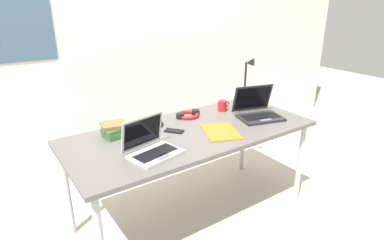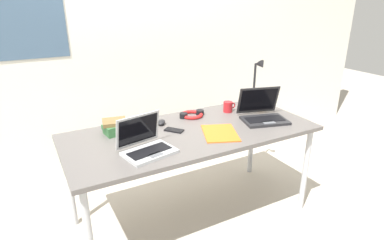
{
  "view_description": "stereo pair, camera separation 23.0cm",
  "coord_description": "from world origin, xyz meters",
  "px_view_note": "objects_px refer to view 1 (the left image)",
  "views": [
    {
      "loc": [
        -1.22,
        -1.77,
        1.64
      ],
      "look_at": [
        0.0,
        0.0,
        0.82
      ],
      "focal_mm": 30.23,
      "sensor_mm": 36.0,
      "label": 1
    },
    {
      "loc": [
        -1.02,
        -1.89,
        1.64
      ],
      "look_at": [
        0.0,
        0.0,
        0.82
      ],
      "focal_mm": 30.23,
      "sensor_mm": 36.0,
      "label": 2
    }
  ],
  "objects_px": {
    "pill_bottle": "(255,104)",
    "paper_folder_back_right": "(220,132)",
    "cell_phone": "(174,131)",
    "book_stack": "(116,130)",
    "desk_lamp": "(248,81)",
    "headphones": "(188,115)",
    "laptop_front_left": "(152,147)",
    "computer_mouse": "(160,123)",
    "coffee_mug": "(222,106)",
    "laptop_near_lamp": "(258,111)"
  },
  "relations": [
    {
      "from": "laptop_near_lamp",
      "to": "laptop_front_left",
      "type": "distance_m",
      "value": 1.01
    },
    {
      "from": "cell_phone",
      "to": "laptop_near_lamp",
      "type": "bearing_deg",
      "value": -48.16
    },
    {
      "from": "laptop_front_left",
      "to": "paper_folder_back_right",
      "type": "distance_m",
      "value": 0.56
    },
    {
      "from": "book_stack",
      "to": "coffee_mug",
      "type": "distance_m",
      "value": 0.94
    },
    {
      "from": "desk_lamp",
      "to": "cell_phone",
      "type": "bearing_deg",
      "value": -166.38
    },
    {
      "from": "desk_lamp",
      "to": "coffee_mug",
      "type": "relative_size",
      "value": 3.54
    },
    {
      "from": "laptop_front_left",
      "to": "coffee_mug",
      "type": "bearing_deg",
      "value": 23.41
    },
    {
      "from": "paper_folder_back_right",
      "to": "computer_mouse",
      "type": "bearing_deg",
      "value": 129.44
    },
    {
      "from": "cell_phone",
      "to": "pill_bottle",
      "type": "xyz_separation_m",
      "value": [
        0.85,
        0.04,
        0.04
      ]
    },
    {
      "from": "computer_mouse",
      "to": "pill_bottle",
      "type": "height_order",
      "value": "pill_bottle"
    },
    {
      "from": "computer_mouse",
      "to": "paper_folder_back_right",
      "type": "bearing_deg",
      "value": -17.51
    },
    {
      "from": "cell_phone",
      "to": "pill_bottle",
      "type": "height_order",
      "value": "pill_bottle"
    },
    {
      "from": "laptop_near_lamp",
      "to": "computer_mouse",
      "type": "distance_m",
      "value": 0.79
    },
    {
      "from": "computer_mouse",
      "to": "headphones",
      "type": "relative_size",
      "value": 0.45
    },
    {
      "from": "laptop_front_left",
      "to": "paper_folder_back_right",
      "type": "bearing_deg",
      "value": 2.38
    },
    {
      "from": "paper_folder_back_right",
      "to": "headphones",
      "type": "bearing_deg",
      "value": 91.25
    },
    {
      "from": "laptop_near_lamp",
      "to": "book_stack",
      "type": "distance_m",
      "value": 1.11
    },
    {
      "from": "cell_phone",
      "to": "book_stack",
      "type": "relative_size",
      "value": 0.64
    },
    {
      "from": "laptop_near_lamp",
      "to": "coffee_mug",
      "type": "height_order",
      "value": "laptop_near_lamp"
    },
    {
      "from": "coffee_mug",
      "to": "laptop_front_left",
      "type": "bearing_deg",
      "value": -156.59
    },
    {
      "from": "pill_bottle",
      "to": "desk_lamp",
      "type": "bearing_deg",
      "value": 68.34
    },
    {
      "from": "pill_bottle",
      "to": "coffee_mug",
      "type": "bearing_deg",
      "value": 157.94
    },
    {
      "from": "cell_phone",
      "to": "paper_folder_back_right",
      "type": "bearing_deg",
      "value": -74.95
    },
    {
      "from": "laptop_front_left",
      "to": "computer_mouse",
      "type": "xyz_separation_m",
      "value": [
        0.27,
        0.38,
        -0.03
      ]
    },
    {
      "from": "laptop_near_lamp",
      "to": "headphones",
      "type": "relative_size",
      "value": 1.87
    },
    {
      "from": "laptop_front_left",
      "to": "headphones",
      "type": "xyz_separation_m",
      "value": [
        0.55,
        0.42,
        -0.03
      ]
    },
    {
      "from": "desk_lamp",
      "to": "paper_folder_back_right",
      "type": "height_order",
      "value": "desk_lamp"
    },
    {
      "from": "headphones",
      "to": "book_stack",
      "type": "distance_m",
      "value": 0.63
    },
    {
      "from": "desk_lamp",
      "to": "laptop_front_left",
      "type": "relative_size",
      "value": 1.15
    },
    {
      "from": "desk_lamp",
      "to": "laptop_front_left",
      "type": "height_order",
      "value": "desk_lamp"
    },
    {
      "from": "headphones",
      "to": "coffee_mug",
      "type": "bearing_deg",
      "value": -8.29
    },
    {
      "from": "pill_bottle",
      "to": "coffee_mug",
      "type": "distance_m",
      "value": 0.29
    },
    {
      "from": "computer_mouse",
      "to": "coffee_mug",
      "type": "bearing_deg",
      "value": 32.7
    },
    {
      "from": "cell_phone",
      "to": "coffee_mug",
      "type": "bearing_deg",
      "value": -22.91
    },
    {
      "from": "desk_lamp",
      "to": "computer_mouse",
      "type": "relative_size",
      "value": 4.17
    },
    {
      "from": "computer_mouse",
      "to": "laptop_front_left",
      "type": "bearing_deg",
      "value": -91.98
    },
    {
      "from": "book_stack",
      "to": "coffee_mug",
      "type": "height_order",
      "value": "book_stack"
    },
    {
      "from": "computer_mouse",
      "to": "paper_folder_back_right",
      "type": "xyz_separation_m",
      "value": [
        0.29,
        -0.36,
        -0.01
      ]
    },
    {
      "from": "computer_mouse",
      "to": "headphones",
      "type": "distance_m",
      "value": 0.29
    },
    {
      "from": "pill_bottle",
      "to": "paper_folder_back_right",
      "type": "height_order",
      "value": "pill_bottle"
    },
    {
      "from": "coffee_mug",
      "to": "computer_mouse",
      "type": "bearing_deg",
      "value": 179.65
    },
    {
      "from": "desk_lamp",
      "to": "headphones",
      "type": "height_order",
      "value": "desk_lamp"
    },
    {
      "from": "laptop_front_left",
      "to": "coffee_mug",
      "type": "relative_size",
      "value": 3.08
    },
    {
      "from": "book_stack",
      "to": "computer_mouse",
      "type": "bearing_deg",
      "value": 0.06
    },
    {
      "from": "headphones",
      "to": "pill_bottle",
      "type": "distance_m",
      "value": 0.61
    },
    {
      "from": "laptop_near_lamp",
      "to": "laptop_front_left",
      "type": "bearing_deg",
      "value": -174.54
    },
    {
      "from": "headphones",
      "to": "pill_bottle",
      "type": "bearing_deg",
      "value": -14.87
    },
    {
      "from": "laptop_front_left",
      "to": "headphones",
      "type": "height_order",
      "value": "laptop_front_left"
    },
    {
      "from": "laptop_near_lamp",
      "to": "computer_mouse",
      "type": "bearing_deg",
      "value": 158.83
    },
    {
      "from": "headphones",
      "to": "book_stack",
      "type": "height_order",
      "value": "book_stack"
    }
  ]
}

